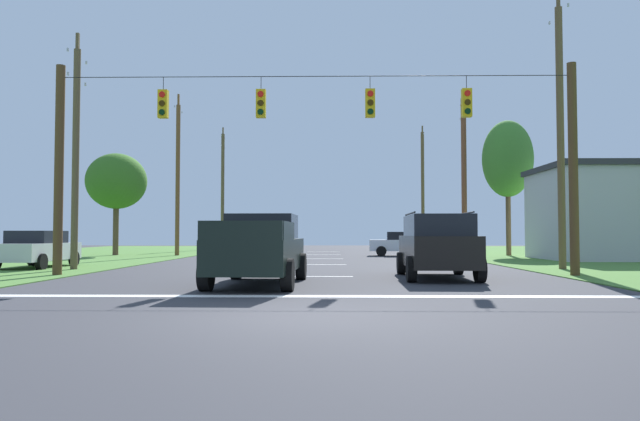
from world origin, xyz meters
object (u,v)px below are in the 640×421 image
object	(u,v)px
tree_roadside_far_right	(508,159)
tree_roadside_left	(116,182)
distant_car_oncoming	(37,249)
utility_pole_far_left	(76,151)
distant_car_crossing_white	(404,243)
utility_pole_distant_left	(223,188)
suv_black	(437,244)
utility_pole_far_right	(464,173)
pickup_truck	(259,249)
utility_pole_near_left	(423,189)
utility_pole_distant_right	(178,177)
utility_pole_mid_right	(560,132)
overhead_signal_span	(314,156)

from	to	relation	value
tree_roadside_far_right	tree_roadside_left	size ratio (longest dim) A/B	1.31
distant_car_oncoming	utility_pole_far_left	distance (m)	4.54
distant_car_crossing_white	utility_pole_distant_left	size ratio (longest dim) A/B	0.40
suv_black	tree_roadside_left	size ratio (longest dim) A/B	0.74
distant_car_oncoming	tree_roadside_far_right	size ratio (longest dim) A/B	0.50
utility_pole_far_right	pickup_truck	bearing A→B (deg)	-116.60
distant_car_crossing_white	tree_roadside_far_right	world-z (taller)	tree_roadside_far_right
utility_pole_distant_left	tree_roadside_far_right	bearing A→B (deg)	-36.61
utility_pole_far_right	distant_car_oncoming	bearing A→B (deg)	-146.55
utility_pole_near_left	utility_pole_distant_right	size ratio (longest dim) A/B	1.09
distant_car_crossing_white	utility_pole_far_left	xyz separation A→B (m)	(-14.57, -14.49, 3.84)
distant_car_oncoming	tree_roadside_far_right	xyz separation A→B (m)	(23.29, 13.38, 5.35)
distant_car_crossing_white	tree_roadside_left	xyz separation A→B (m)	(-18.47, 0.32, 3.98)
suv_black	utility_pole_far_right	world-z (taller)	utility_pole_far_right
pickup_truck	tree_roadside_far_right	world-z (taller)	tree_roadside_far_right
pickup_truck	suv_black	xyz separation A→B (m)	(5.32, 2.34, 0.09)
pickup_truck	utility_pole_distant_right	xyz separation A→B (m)	(-7.75, 20.66, 4.06)
utility_pole_distant_left	tree_roadside_left	world-z (taller)	utility_pole_distant_left
utility_pole_mid_right	tree_roadside_left	bearing A→B (deg)	147.84
overhead_signal_span	utility_pole_far_left	size ratio (longest dim) A/B	1.89
overhead_signal_span	utility_pole_far_left	distance (m)	9.87
utility_pole_mid_right	utility_pole_far_left	bearing A→B (deg)	-178.63
utility_pole_distant_left	tree_roadside_far_right	size ratio (longest dim) A/B	1.29
distant_car_oncoming	tree_roadside_left	bearing A→B (deg)	97.66
utility_pole_distant_right	tree_roadside_far_right	bearing A→B (deg)	0.57
pickup_truck	tree_roadside_far_right	distance (m)	25.27
utility_pole_mid_right	utility_pole_distant_right	xyz separation A→B (m)	(-18.75, 13.95, -0.35)
suv_black	distant_car_crossing_white	bearing A→B (deg)	85.94
distant_car_crossing_white	utility_pole_far_left	size ratio (longest dim) A/B	0.48
tree_roadside_far_right	overhead_signal_span	bearing A→B (deg)	-123.92
distant_car_crossing_white	utility_pole_near_left	world-z (taller)	utility_pole_near_left
distant_car_crossing_white	tree_roadside_left	size ratio (longest dim) A/B	0.67
utility_pole_mid_right	utility_pole_far_left	xyz separation A→B (m)	(-18.94, -0.45, -0.74)
utility_pole_near_left	utility_pole_distant_left	bearing A→B (deg)	-179.44
utility_pole_mid_right	utility_pole_far_left	distance (m)	18.96
tree_roadside_far_right	utility_pole_distant_left	bearing A→B (deg)	143.39
tree_roadside_far_right	tree_roadside_left	xyz separation A→B (m)	(-25.12, 0.20, -1.37)
pickup_truck	tree_roadside_left	bearing A→B (deg)	119.34
pickup_truck	suv_black	world-z (taller)	suv_black
distant_car_oncoming	utility_pole_distant_left	xyz separation A→B (m)	(2.18, 29.06, 4.75)
pickup_truck	utility_pole_mid_right	world-z (taller)	utility_pole_mid_right
suv_black	utility_pole_far_left	distance (m)	14.29
utility_pole_near_left	overhead_signal_span	bearing A→B (deg)	-105.04
suv_black	utility_pole_distant_left	xyz separation A→B (m)	(-13.15, 34.21, 4.48)
utility_pole_far_right	utility_pole_distant_left	size ratio (longest dim) A/B	0.95
utility_pole_far_left	pickup_truck	bearing A→B (deg)	-38.22
utility_pole_distant_left	overhead_signal_span	bearing A→B (deg)	-74.46
distant_car_crossing_white	distant_car_oncoming	distance (m)	21.28
distant_car_oncoming	utility_pole_far_right	xyz separation A→B (m)	(20.56, 13.58, 4.47)
distant_car_crossing_white	utility_pole_near_left	bearing A→B (deg)	76.63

